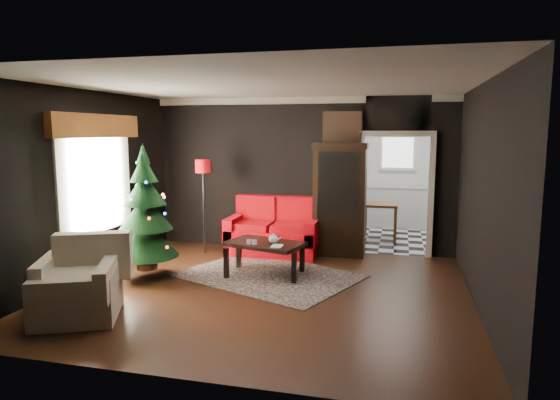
% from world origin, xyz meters
% --- Properties ---
extents(floor, '(5.50, 5.50, 0.00)m').
position_xyz_m(floor, '(0.00, 0.00, 0.00)').
color(floor, black).
rests_on(floor, ground).
extents(ceiling, '(5.50, 5.50, 0.00)m').
position_xyz_m(ceiling, '(0.00, 0.00, 2.80)').
color(ceiling, white).
rests_on(ceiling, ground).
extents(wall_back, '(5.50, 0.00, 5.50)m').
position_xyz_m(wall_back, '(0.00, 2.50, 1.40)').
color(wall_back, black).
rests_on(wall_back, ground).
extents(wall_front, '(5.50, 0.00, 5.50)m').
position_xyz_m(wall_front, '(0.00, -2.50, 1.40)').
color(wall_front, black).
rests_on(wall_front, ground).
extents(wall_left, '(0.00, 5.50, 5.50)m').
position_xyz_m(wall_left, '(-2.75, 0.00, 1.40)').
color(wall_left, black).
rests_on(wall_left, ground).
extents(wall_right, '(0.00, 5.50, 5.50)m').
position_xyz_m(wall_right, '(2.75, 0.00, 1.40)').
color(wall_right, black).
rests_on(wall_right, ground).
extents(doorway, '(1.10, 0.10, 2.10)m').
position_xyz_m(doorway, '(1.70, 2.50, 1.05)').
color(doorway, '#F3E9CE').
rests_on(doorway, ground).
extents(left_window, '(0.05, 1.60, 1.40)m').
position_xyz_m(left_window, '(-2.71, 0.20, 1.45)').
color(left_window, white).
rests_on(left_window, wall_left).
extents(valance, '(0.12, 2.10, 0.35)m').
position_xyz_m(valance, '(-2.63, 0.20, 2.27)').
color(valance, '#9C5526').
rests_on(valance, wall_left).
extents(kitchen_floor, '(3.00, 3.00, 0.00)m').
position_xyz_m(kitchen_floor, '(1.70, 4.00, 0.00)').
color(kitchen_floor, silver).
rests_on(kitchen_floor, ground).
extents(kitchen_window, '(0.70, 0.06, 0.70)m').
position_xyz_m(kitchen_window, '(1.70, 5.45, 1.70)').
color(kitchen_window, white).
rests_on(kitchen_window, ground).
extents(rug, '(3.04, 2.68, 0.01)m').
position_xyz_m(rug, '(-0.13, 0.70, 0.01)').
color(rug, '#4B3F49').
rests_on(rug, ground).
extents(loveseat, '(1.70, 0.90, 1.00)m').
position_xyz_m(loveseat, '(-0.40, 2.05, 0.50)').
color(loveseat, maroon).
rests_on(loveseat, ground).
extents(curio_cabinet, '(0.90, 0.45, 1.90)m').
position_xyz_m(curio_cabinet, '(0.75, 2.27, 0.95)').
color(curio_cabinet, black).
rests_on(curio_cabinet, ground).
extents(floor_lamp, '(0.30, 0.30, 1.73)m').
position_xyz_m(floor_lamp, '(-1.62, 1.77, 0.83)').
color(floor_lamp, black).
rests_on(floor_lamp, ground).
extents(christmas_tree, '(1.22, 1.22, 1.81)m').
position_xyz_m(christmas_tree, '(-1.87, 0.15, 1.05)').
color(christmas_tree, '#10380F').
rests_on(christmas_tree, ground).
extents(armchair, '(1.26, 1.26, 0.98)m').
position_xyz_m(armchair, '(-1.89, -1.44, 0.46)').
color(armchair, tan).
rests_on(armchair, ground).
extents(coffee_table, '(1.27, 0.95, 0.51)m').
position_xyz_m(coffee_table, '(-0.19, 0.72, 0.27)').
color(coffee_table, '#342012').
rests_on(coffee_table, rug).
extents(teapot, '(0.22, 0.22, 0.15)m').
position_xyz_m(teapot, '(-0.04, 0.64, 0.60)').
color(teapot, silver).
rests_on(teapot, coffee_table).
extents(cup_a, '(0.08, 0.08, 0.07)m').
position_xyz_m(cup_a, '(-0.39, 0.55, 0.55)').
color(cup_a, white).
rests_on(cup_a, coffee_table).
extents(cup_b, '(0.08, 0.08, 0.07)m').
position_xyz_m(cup_b, '(-0.30, 0.54, 0.55)').
color(cup_b, white).
rests_on(cup_b, coffee_table).
extents(book, '(0.16, 0.02, 0.21)m').
position_xyz_m(book, '(-0.02, 0.47, 0.63)').
color(book, '#89775B').
rests_on(book, coffee_table).
extents(wall_clock, '(0.32, 0.32, 0.06)m').
position_xyz_m(wall_clock, '(1.95, 2.45, 2.38)').
color(wall_clock, silver).
rests_on(wall_clock, wall_back).
extents(painting, '(0.62, 0.05, 0.52)m').
position_xyz_m(painting, '(0.75, 2.46, 2.25)').
color(painting, '#A16D48').
rests_on(painting, wall_back).
extents(kitchen_counter, '(1.80, 0.60, 0.90)m').
position_xyz_m(kitchen_counter, '(1.70, 5.20, 0.45)').
color(kitchen_counter, silver).
rests_on(kitchen_counter, ground).
extents(kitchen_table, '(0.70, 0.70, 0.75)m').
position_xyz_m(kitchen_table, '(1.40, 3.70, 0.38)').
color(kitchen_table, brown).
rests_on(kitchen_table, ground).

